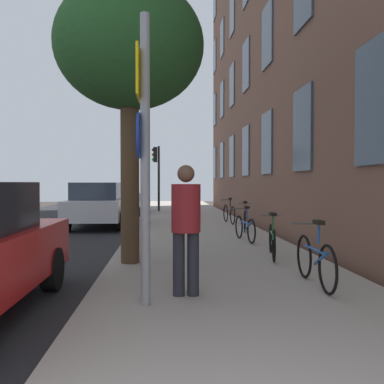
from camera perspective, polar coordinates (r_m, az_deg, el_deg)
ground_plane at (r=16.32m, az=-12.45°, el=-4.49°), size 41.80×41.80×0.00m
road_asphalt at (r=16.76m, az=-19.58°, el=-4.36°), size 7.00×38.00×0.01m
sidewalk at (r=16.17m, az=-0.05°, el=-4.30°), size 4.20×38.00×0.12m
sign_post at (r=5.27m, az=-6.53°, el=6.42°), size 0.16×0.60×3.56m
traffic_light at (r=22.75m, az=-4.73°, el=3.42°), size 0.43×0.24×3.45m
tree_near at (r=8.45m, az=-8.36°, el=18.46°), size 2.78×2.78×5.24m
bicycle_0 at (r=6.53m, az=16.14°, el=-8.70°), size 0.42×1.70×0.97m
bicycle_1 at (r=8.80m, az=10.67°, el=-6.27°), size 0.50×1.69×0.91m
bicycle_2 at (r=11.11m, az=7.10°, el=-4.71°), size 0.42×1.67×0.91m
bicycle_3 at (r=13.54m, az=7.09°, el=-3.59°), size 0.50×1.64×0.93m
bicycle_4 at (r=15.87m, az=4.98°, el=-2.84°), size 0.42×1.73×0.95m
bicycle_5 at (r=18.12m, az=-0.02°, el=-2.36°), size 0.43×1.73×0.93m
pedestrian_0 at (r=5.66m, az=-0.82°, el=-3.92°), size 0.53×0.53×1.74m
car_1 at (r=15.89m, az=-12.35°, el=-1.59°), size 1.93×4.36×1.62m
car_2 at (r=22.32m, az=-9.58°, el=-0.78°), size 1.95×4.14×1.62m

